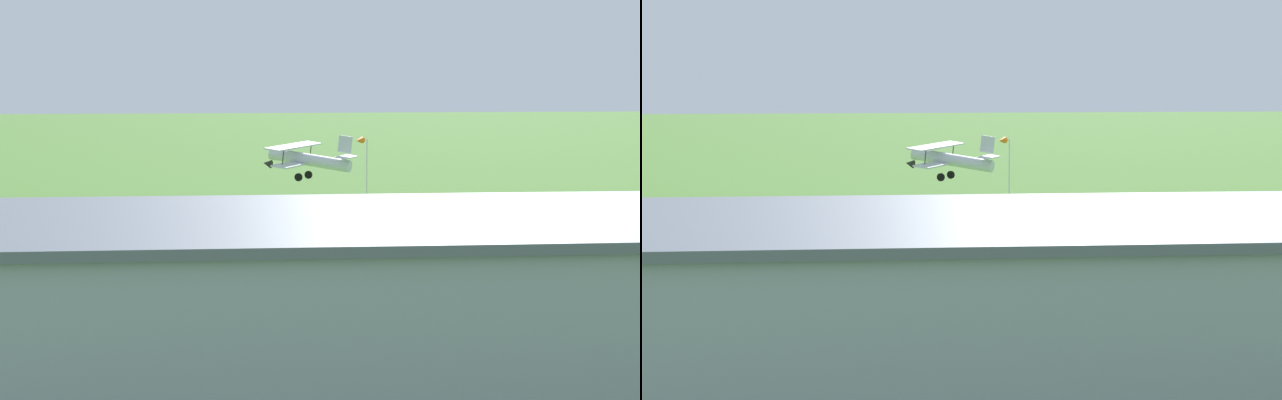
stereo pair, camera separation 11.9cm
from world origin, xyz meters
TOP-DOWN VIEW (x-y plane):
  - ground_plane at (0.00, 0.00)m, footprint 400.00×400.00m
  - hangar at (-0.30, 40.56)m, footprint 37.13×12.37m
  - biplane at (-1.34, 0.48)m, footprint 7.53×7.95m
  - person_walking_on_apron at (-14.00, 24.10)m, footprint 0.46×0.46m
  - person_at_fence_line at (12.18, 21.20)m, footprint 0.52×0.52m
  - person_near_hangar_door at (-15.01, 25.02)m, footprint 0.53×0.53m
  - person_watching_takeoff at (14.12, 22.79)m, footprint 0.50×0.50m
  - windsock at (-7.10, -9.27)m, footprint 1.36×1.42m

SIDE VIEW (x-z plane):
  - ground_plane at x=0.00m, z-range 0.00..0.00m
  - person_at_fence_line at x=12.18m, z-range -0.01..1.52m
  - person_watching_takeoff at x=14.12m, z-range -0.01..1.57m
  - person_near_hangar_door at x=-15.01m, z-range -0.01..1.62m
  - person_walking_on_apron at x=-14.00m, z-range -0.01..1.62m
  - hangar at x=-0.30m, z-range 0.01..6.52m
  - biplane at x=-1.34m, z-range 3.00..6.66m
  - windsock at x=-7.10m, z-range 2.21..8.03m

